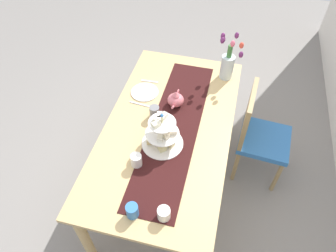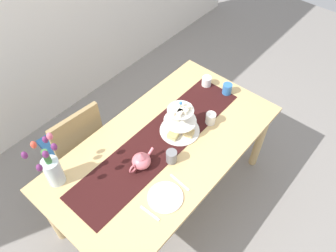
{
  "view_description": "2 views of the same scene",
  "coord_description": "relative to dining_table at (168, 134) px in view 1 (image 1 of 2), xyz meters",
  "views": [
    {
      "loc": [
        1.52,
        0.38,
        2.52
      ],
      "look_at": [
        0.03,
        0.0,
        0.78
      ],
      "focal_mm": 33.35,
      "sensor_mm": 36.0,
      "label": 1
    },
    {
      "loc": [
        -1.09,
        -0.97,
        2.65
      ],
      "look_at": [
        0.1,
        0.05,
        0.83
      ],
      "focal_mm": 35.39,
      "sensor_mm": 36.0,
      "label": 2
    }
  ],
  "objects": [
    {
      "name": "ground_plane",
      "position": [
        0.0,
        0.0,
        -0.65
      ],
      "size": [
        8.0,
        8.0,
        0.0
      ],
      "primitive_type": "plane",
      "color": "gray"
    },
    {
      "name": "dining_table",
      "position": [
        0.0,
        0.0,
        0.0
      ],
      "size": [
        1.79,
        0.94,
        0.75
      ],
      "color": "tan",
      "rests_on": "ground_plane"
    },
    {
      "name": "chair_left",
      "position": [
        -0.32,
        0.7,
        -0.15
      ],
      "size": [
        0.45,
        0.45,
        0.91
      ],
      "color": "#9C8254",
      "rests_on": "ground_plane"
    },
    {
      "name": "table_runner",
      "position": [
        0.0,
        0.05,
        0.1
      ],
      "size": [
        1.52,
        0.36,
        0.0
      ],
      "primitive_type": "cube",
      "color": "black",
      "rests_on": "dining_table"
    },
    {
      "name": "tiered_cake_stand",
      "position": [
        0.17,
        -0.0,
        0.19
      ],
      "size": [
        0.3,
        0.3,
        0.3
      ],
      "color": "beige",
      "rests_on": "table_runner"
    },
    {
      "name": "teapot",
      "position": [
        -0.24,
        0.0,
        0.16
      ],
      "size": [
        0.24,
        0.13,
        0.14
      ],
      "color": "#D66B75",
      "rests_on": "table_runner"
    },
    {
      "name": "tulip_vase",
      "position": [
        -0.69,
        0.35,
        0.25
      ],
      "size": [
        0.21,
        0.2,
        0.42
      ],
      "color": "silver",
      "rests_on": "dining_table"
    },
    {
      "name": "cream_jug",
      "position": [
        0.71,
        0.15,
        0.14
      ],
      "size": [
        0.08,
        0.08,
        0.08
      ],
      "primitive_type": "cylinder",
      "color": "white",
      "rests_on": "dining_table"
    },
    {
      "name": "dinner_plate_left",
      "position": [
        -0.32,
        -0.28,
        0.1
      ],
      "size": [
        0.23,
        0.23,
        0.01
      ],
      "primitive_type": "cylinder",
      "color": "white",
      "rests_on": "dining_table"
    },
    {
      "name": "fork_left",
      "position": [
        -0.46,
        -0.28,
        0.1
      ],
      "size": [
        0.02,
        0.15,
        0.01
      ],
      "primitive_type": "cube",
      "rotation": [
        0.0,
        0.0,
        0.04
      ],
      "color": "silver",
      "rests_on": "dining_table"
    },
    {
      "name": "knife_left",
      "position": [
        -0.17,
        -0.28,
        0.1
      ],
      "size": [
        0.03,
        0.17,
        0.01
      ],
      "primitive_type": "cube",
      "rotation": [
        0.0,
        0.0,
        -0.08
      ],
      "color": "silver",
      "rests_on": "dining_table"
    },
    {
      "name": "mug_grey",
      "position": [
        -0.07,
        -0.13,
        0.15
      ],
      "size": [
        0.08,
        0.08,
        0.09
      ],
      "primitive_type": "cylinder",
      "color": "slate",
      "rests_on": "table_runner"
    },
    {
      "name": "mug_white_text",
      "position": [
        0.39,
        -0.12,
        0.14
      ],
      "size": [
        0.08,
        0.08,
        0.09
      ],
      "primitive_type": "cylinder",
      "color": "white",
      "rests_on": "dining_table"
    },
    {
      "name": "mug_orange",
      "position": [
        0.74,
        -0.04,
        0.14
      ],
      "size": [
        0.08,
        0.08,
        0.09
      ],
      "primitive_type": "cylinder",
      "color": "#3370B7",
      "rests_on": "dining_table"
    }
  ]
}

